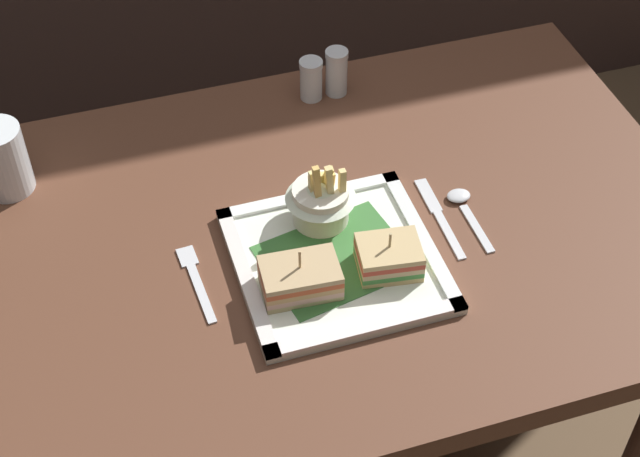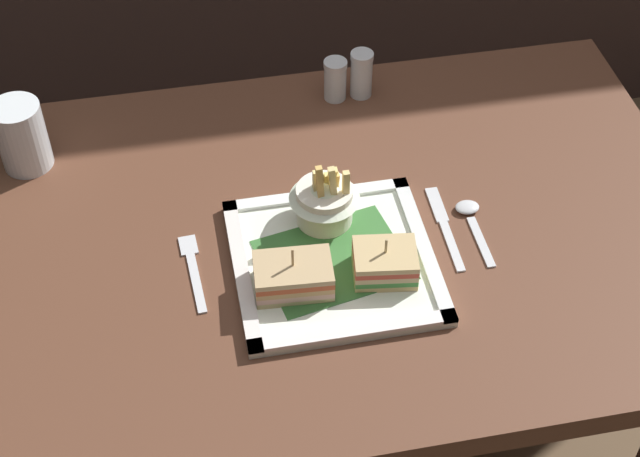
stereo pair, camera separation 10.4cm
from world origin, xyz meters
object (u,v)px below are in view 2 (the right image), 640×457
(fries_cup, at_px, (325,198))
(water_glass, at_px, (23,139))
(dining_table, at_px, (308,305))
(fork, at_px, (193,268))
(knife, at_px, (444,224))
(pepper_shaker, at_px, (361,77))
(square_plate, at_px, (334,262))
(sandwich_half_left, at_px, (293,276))
(salt_shaker, at_px, (335,82))
(spoon, at_px, (471,216))
(sandwich_half_right, at_px, (385,263))

(fries_cup, height_order, water_glass, fries_cup)
(dining_table, relative_size, fork, 8.05)
(knife, xyz_separation_m, pepper_shaker, (-0.05, 0.31, 0.03))
(dining_table, height_order, fork, fork)
(square_plate, xyz_separation_m, pepper_shaker, (0.12, 0.36, 0.03))
(dining_table, bearing_deg, sandwich_half_left, -109.54)
(salt_shaker, bearing_deg, square_plate, -101.86)
(water_glass, height_order, salt_shaker, water_glass)
(knife, height_order, spoon, spoon)
(dining_table, height_order, sandwich_half_left, sandwich_half_left)
(fork, relative_size, pepper_shaker, 1.77)
(sandwich_half_left, distance_m, knife, 0.25)
(fork, xyz_separation_m, spoon, (0.40, 0.02, 0.00))
(sandwich_half_right, relative_size, fries_cup, 0.83)
(square_plate, bearing_deg, knife, 15.00)
(sandwich_half_left, distance_m, fork, 0.15)
(square_plate, bearing_deg, fork, 170.96)
(knife, height_order, salt_shaker, salt_shaker)
(sandwich_half_right, xyz_separation_m, pepper_shaker, (0.06, 0.40, 0.00))
(water_glass, bearing_deg, sandwich_half_right, -34.68)
(water_glass, bearing_deg, fries_cup, -27.15)
(sandwich_half_right, height_order, knife, sandwich_half_right)
(square_plate, relative_size, spoon, 2.12)
(dining_table, xyz_separation_m, fork, (-0.16, -0.04, 0.16))
(dining_table, distance_m, water_glass, 0.49)
(dining_table, bearing_deg, knife, -6.52)
(water_glass, bearing_deg, sandwich_half_left, -43.10)
(square_plate, bearing_deg, salt_shaker, 78.14)
(dining_table, distance_m, square_plate, 0.18)
(dining_table, relative_size, sandwich_half_right, 12.53)
(square_plate, distance_m, water_glass, 0.50)
(sandwich_half_left, bearing_deg, knife, 19.57)
(water_glass, relative_size, knife, 0.65)
(water_glass, distance_m, salt_shaker, 0.49)
(fork, distance_m, knife, 0.36)
(spoon, bearing_deg, square_plate, -166.47)
(spoon, bearing_deg, water_glass, 158.89)
(salt_shaker, distance_m, pepper_shaker, 0.04)
(pepper_shaker, bearing_deg, water_glass, -172.59)
(sandwich_half_right, xyz_separation_m, fries_cup, (-0.06, 0.11, 0.02))
(fork, height_order, knife, same)
(square_plate, distance_m, pepper_shaker, 0.38)
(salt_shaker, height_order, pepper_shaker, pepper_shaker)
(spoon, xyz_separation_m, salt_shaker, (-0.13, 0.31, 0.03))
(square_plate, distance_m, sandwich_half_left, 0.08)
(dining_table, relative_size, fries_cup, 10.44)
(spoon, relative_size, pepper_shaker, 1.59)
(square_plate, distance_m, spoon, 0.22)
(fries_cup, bearing_deg, salt_shaker, 75.50)
(fries_cup, xyz_separation_m, pepper_shaker, (0.12, 0.28, -0.02))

